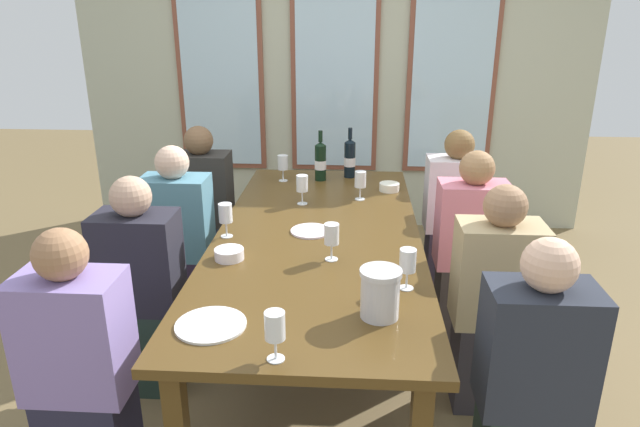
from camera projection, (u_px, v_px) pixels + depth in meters
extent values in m
plane|color=brown|center=(318.00, 357.00, 3.13)|extent=(12.00, 12.00, 0.00)
cube|color=#B5B99D|center=(335.00, 57.00, 4.62)|extent=(4.23, 0.06, 2.90)
cube|color=brown|center=(219.00, 56.00, 4.64)|extent=(0.72, 0.03, 1.88)
cube|color=silver|center=(219.00, 57.00, 4.62)|extent=(0.64, 0.01, 1.80)
cube|color=brown|center=(335.00, 57.00, 4.58)|extent=(0.72, 0.03, 1.88)
cube|color=silver|center=(335.00, 57.00, 4.56)|extent=(0.64, 0.01, 1.80)
cube|color=brown|center=(453.00, 58.00, 4.52)|extent=(0.72, 0.03, 1.88)
cube|color=silver|center=(454.00, 58.00, 4.51)|extent=(0.64, 0.01, 1.80)
cube|color=#503817|center=(318.00, 237.00, 2.88)|extent=(1.03, 2.38, 0.04)
cube|color=#503817|center=(270.00, 225.00, 4.06)|extent=(0.07, 0.07, 0.70)
cube|color=#503817|center=(387.00, 228.00, 4.01)|extent=(0.07, 0.07, 0.70)
cylinder|color=white|center=(311.00, 231.00, 2.89)|extent=(0.21, 0.21, 0.01)
cylinder|color=white|center=(211.00, 325.00, 2.03)|extent=(0.26, 0.26, 0.01)
cylinder|color=silver|center=(380.00, 296.00, 2.07)|extent=(0.14, 0.14, 0.17)
cylinder|color=silver|center=(381.00, 272.00, 2.04)|extent=(0.16, 0.16, 0.02)
cylinder|color=black|center=(350.00, 160.00, 3.80)|extent=(0.08, 0.08, 0.24)
cone|color=black|center=(350.00, 141.00, 3.76)|extent=(0.08, 0.08, 0.02)
cylinder|color=black|center=(350.00, 133.00, 3.74)|extent=(0.03, 0.03, 0.08)
cylinder|color=silver|center=(350.00, 162.00, 3.81)|extent=(0.08, 0.08, 0.06)
cylinder|color=black|center=(320.00, 163.00, 3.74)|extent=(0.08, 0.07, 0.24)
cone|color=black|center=(320.00, 144.00, 3.69)|extent=(0.08, 0.07, 0.02)
cylinder|color=black|center=(320.00, 136.00, 3.68)|extent=(0.03, 0.03, 0.08)
cylinder|color=white|center=(320.00, 165.00, 3.74)|extent=(0.08, 0.08, 0.06)
cylinder|color=white|center=(229.00, 254.00, 2.58)|extent=(0.13, 0.13, 0.05)
cylinder|color=white|center=(389.00, 187.00, 3.54)|extent=(0.13, 0.13, 0.05)
cylinder|color=white|center=(331.00, 259.00, 2.58)|extent=(0.06, 0.06, 0.00)
cylinder|color=white|center=(331.00, 251.00, 2.56)|extent=(0.01, 0.01, 0.07)
cylinder|color=white|center=(332.00, 234.00, 2.53)|extent=(0.07, 0.07, 0.09)
cylinder|color=white|center=(406.00, 288.00, 2.31)|extent=(0.06, 0.06, 0.00)
cylinder|color=white|center=(407.00, 279.00, 2.30)|extent=(0.01, 0.01, 0.07)
cylinder|color=white|center=(408.00, 260.00, 2.27)|extent=(0.07, 0.07, 0.09)
cylinder|color=#590C19|center=(407.00, 268.00, 2.28)|extent=(0.06, 0.06, 0.02)
cylinder|color=white|center=(360.00, 199.00, 3.39)|extent=(0.06, 0.06, 0.00)
cylinder|color=white|center=(360.00, 193.00, 3.38)|extent=(0.01, 0.01, 0.07)
cylinder|color=white|center=(360.00, 179.00, 3.35)|extent=(0.07, 0.07, 0.09)
cylinder|color=#590C19|center=(360.00, 185.00, 3.36)|extent=(0.06, 0.06, 0.02)
cylinder|color=white|center=(227.00, 236.00, 2.84)|extent=(0.06, 0.06, 0.00)
cylinder|color=white|center=(226.00, 229.00, 2.82)|extent=(0.01, 0.01, 0.07)
cylinder|color=white|center=(225.00, 213.00, 2.79)|extent=(0.07, 0.07, 0.09)
cylinder|color=white|center=(283.00, 181.00, 3.76)|extent=(0.06, 0.06, 0.00)
cylinder|color=white|center=(283.00, 175.00, 3.74)|extent=(0.01, 0.01, 0.07)
cylinder|color=white|center=(283.00, 162.00, 3.71)|extent=(0.07, 0.07, 0.09)
cylinder|color=beige|center=(283.00, 168.00, 3.73)|extent=(0.06, 0.06, 0.02)
cylinder|color=white|center=(276.00, 359.00, 1.84)|extent=(0.06, 0.06, 0.00)
cylinder|color=white|center=(276.00, 348.00, 1.83)|extent=(0.01, 0.01, 0.07)
cylinder|color=white|center=(275.00, 326.00, 1.80)|extent=(0.07, 0.07, 0.09)
cylinder|color=white|center=(302.00, 204.00, 3.31)|extent=(0.06, 0.06, 0.00)
cylinder|color=white|center=(302.00, 197.00, 3.30)|extent=(0.01, 0.01, 0.07)
cylinder|color=white|center=(302.00, 183.00, 3.27)|extent=(0.07, 0.07, 0.09)
cylinder|color=#590C19|center=(302.00, 189.00, 3.28)|extent=(0.06, 0.06, 0.02)
cube|color=#8973BA|center=(74.00, 336.00, 2.07)|extent=(0.38, 0.24, 0.48)
sphere|color=#9C6E4B|center=(60.00, 255.00, 1.96)|extent=(0.19, 0.19, 0.19)
cube|color=#272B37|center=(537.00, 349.00, 1.99)|extent=(0.38, 0.24, 0.48)
sphere|color=beige|center=(550.00, 265.00, 1.88)|extent=(0.19, 0.19, 0.19)
cube|color=#21342B|center=(149.00, 346.00, 2.83)|extent=(0.32, 0.24, 0.45)
cube|color=#23222D|center=(138.00, 262.00, 2.67)|extent=(0.38, 0.24, 0.48)
sphere|color=tan|center=(131.00, 197.00, 2.56)|extent=(0.19, 0.19, 0.19)
cube|color=#302B31|center=(487.00, 361.00, 2.71)|extent=(0.32, 0.24, 0.45)
cube|color=tan|center=(497.00, 274.00, 2.55)|extent=(0.38, 0.24, 0.48)
sphere|color=#9B7252|center=(505.00, 206.00, 2.44)|extent=(0.19, 0.19, 0.19)
cube|color=#27303F|center=(207.00, 252.00, 3.92)|extent=(0.32, 0.24, 0.45)
cube|color=#2F2C2A|center=(202.00, 189.00, 3.76)|extent=(0.38, 0.24, 0.48)
sphere|color=brown|center=(198.00, 141.00, 3.65)|extent=(0.19, 0.19, 0.19)
cube|color=#342E3E|center=(450.00, 259.00, 3.81)|extent=(0.32, 0.24, 0.45)
cube|color=silver|center=(455.00, 194.00, 3.65)|extent=(0.38, 0.24, 0.48)
sphere|color=brown|center=(460.00, 145.00, 3.54)|extent=(0.19, 0.19, 0.19)
cube|color=#31253D|center=(184.00, 290.00, 3.40)|extent=(0.32, 0.24, 0.45)
cube|color=teal|center=(177.00, 217.00, 3.24)|extent=(0.38, 0.24, 0.48)
sphere|color=beige|center=(172.00, 162.00, 3.13)|extent=(0.19, 0.19, 0.19)
cube|color=#36302F|center=(464.00, 299.00, 3.29)|extent=(0.32, 0.24, 0.45)
cube|color=pink|center=(471.00, 225.00, 3.13)|extent=(0.38, 0.24, 0.48)
sphere|color=#9B724A|center=(477.00, 168.00, 3.02)|extent=(0.19, 0.19, 0.19)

